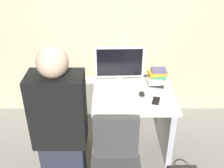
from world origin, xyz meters
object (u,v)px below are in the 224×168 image
desk (112,112)px  cell_phone (155,101)px  person_at_desk (61,141)px  monitor (118,64)px  cup_by_monitor (75,81)px  book_stack (156,77)px  keyboard (113,96)px  cup_near_keyboard (75,98)px  mouse (141,94)px

desk → cell_phone: cell_phone is taller
person_at_desk → monitor: (0.48, 1.05, 0.17)m
person_at_desk → cup_by_monitor: 1.04m
desk → book_stack: (0.50, 0.19, 0.34)m
monitor → desk: bearing=-108.5°
keyboard → book_stack: size_ratio=1.93×
cup_near_keyboard → cell_phone: bearing=1.8°
cell_phone → desk: bearing=178.9°
cup_by_monitor → keyboard: bearing=-31.8°
person_at_desk → mouse: 1.08m
mouse → cell_phone: 0.17m
monitor → book_stack: size_ratio=2.43×
cup_near_keyboard → cup_by_monitor: size_ratio=1.09×
desk → book_stack: 0.63m
person_at_desk → book_stack: (0.90, 1.03, 0.01)m
desk → mouse: bearing=-5.9°
mouse → cup_near_keyboard: (-0.68, -0.13, 0.03)m
monitor → mouse: bearing=-45.9°
monitor → mouse: monitor is taller
book_stack → monitor: bearing=177.1°
keyboard → book_stack: 0.56m
desk → keyboard: (0.01, -0.06, 0.25)m
monitor → cup_by_monitor: 0.53m
keyboard → cup_near_keyboard: (-0.38, -0.11, 0.04)m
cell_phone → monitor: bearing=153.2°
mouse → cup_near_keyboard: 0.69m
desk → cup_by_monitor: size_ratio=14.26×
book_stack → mouse: bearing=-130.6°
mouse → cup_by_monitor: (-0.72, 0.23, 0.03)m
person_at_desk → cup_near_keyboard: (0.04, 0.68, -0.03)m
cup_near_keyboard → cell_phone: size_ratio=0.71×
desk → cup_near_keyboard: size_ratio=13.10×
monitor → cup_by_monitor: monitor is taller
monitor → mouse: (0.24, -0.24, -0.24)m
desk → cup_by_monitor: bearing=154.1°
person_at_desk → book_stack: person_at_desk is taller
monitor → keyboard: bearing=-103.5°
desk → book_stack: bearing=20.9°
desk → person_at_desk: (-0.41, -0.84, 0.33)m
cup_near_keyboard → keyboard: bearing=15.8°
cell_phone → cup_near_keyboard: bearing=-161.6°
mouse → desk: bearing=174.1°
monitor → person_at_desk: bearing=-114.4°
mouse → cell_phone: mouse is taller
keyboard → cup_by_monitor: cup_by_monitor is taller
keyboard → cell_phone: size_ratio=2.99×
monitor → book_stack: 0.45m
desk → person_at_desk: 0.99m
desk → monitor: monitor is taller
mouse → cup_by_monitor: size_ratio=1.07×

